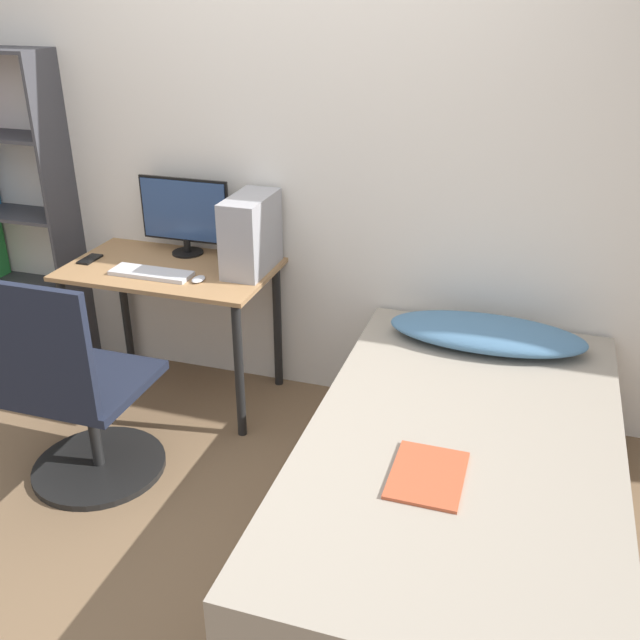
{
  "coord_description": "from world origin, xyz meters",
  "views": [
    {
      "loc": [
        1.17,
        -1.9,
        2.02
      ],
      "look_at": [
        0.36,
        0.61,
        0.75
      ],
      "focal_mm": 40.0,
      "sensor_mm": 36.0,
      "label": 1
    }
  ],
  "objects_px": {
    "bed": "(457,493)",
    "keyboard": "(151,273)",
    "monitor": "(185,214)",
    "pc_tower": "(251,234)",
    "office_chair": "(80,407)"
  },
  "relations": [
    {
      "from": "bed",
      "to": "keyboard",
      "type": "bearing_deg",
      "value": 159.88
    },
    {
      "from": "keyboard",
      "to": "pc_tower",
      "type": "height_order",
      "value": "pc_tower"
    },
    {
      "from": "keyboard",
      "to": "pc_tower",
      "type": "xyz_separation_m",
      "value": [
        0.44,
        0.22,
        0.17
      ]
    },
    {
      "from": "pc_tower",
      "to": "bed",
      "type": "bearing_deg",
      "value": -34.72
    },
    {
      "from": "keyboard",
      "to": "pc_tower",
      "type": "bearing_deg",
      "value": 26.42
    },
    {
      "from": "monitor",
      "to": "keyboard",
      "type": "bearing_deg",
      "value": -94.8
    },
    {
      "from": "bed",
      "to": "keyboard",
      "type": "relative_size",
      "value": 5.01
    },
    {
      "from": "office_chair",
      "to": "pc_tower",
      "type": "xyz_separation_m",
      "value": [
        0.45,
        0.87,
        0.54
      ]
    },
    {
      "from": "office_chair",
      "to": "bed",
      "type": "height_order",
      "value": "office_chair"
    },
    {
      "from": "monitor",
      "to": "pc_tower",
      "type": "height_order",
      "value": "monitor"
    },
    {
      "from": "office_chair",
      "to": "keyboard",
      "type": "distance_m",
      "value": 0.75
    },
    {
      "from": "bed",
      "to": "keyboard",
      "type": "distance_m",
      "value": 1.76
    },
    {
      "from": "office_chair",
      "to": "bed",
      "type": "bearing_deg",
      "value": 2.57
    },
    {
      "from": "bed",
      "to": "monitor",
      "type": "bearing_deg",
      "value": 149.83
    },
    {
      "from": "keyboard",
      "to": "bed",
      "type": "bearing_deg",
      "value": -20.12
    }
  ]
}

